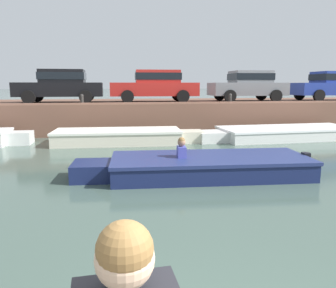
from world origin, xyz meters
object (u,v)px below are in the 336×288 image
Objects in this scene: boat_moored_east_white at (281,133)px; car_left_inner_black at (61,85)px; mooring_bollard_east at (230,98)px; mooring_bollard_mid at (82,99)px; boat_moored_central_cream at (124,136)px; car_centre_red at (155,85)px; car_right_inner_grey at (248,85)px; car_rightmost_blue at (334,85)px; motorboat_passing at (201,166)px.

car_left_inner_black is at bearing 157.47° from boat_moored_east_white.
mooring_bollard_mid is at bearing 180.00° from mooring_bollard_east.
car_centre_red is (1.68, 3.86, 1.96)m from boat_moored_central_cream.
car_right_inner_grey is at bearing 30.62° from boat_moored_central_cream.
car_rightmost_blue reaches higher than mooring_bollard_mid.
boat_moored_east_white is at bearing -91.00° from car_right_inner_grey.
car_rightmost_blue is 6.73m from mooring_bollard_east.
boat_moored_central_cream is 3.01m from mooring_bollard_mid.
car_centre_red is (4.49, -0.00, 0.00)m from car_left_inner_black.
car_rightmost_blue is at bearing 7.72° from mooring_bollard_mid.
boat_moored_east_white is 1.53× the size of car_rightmost_blue.
car_rightmost_blue reaches higher than mooring_bollard_east.
mooring_bollard_east is (3.25, -1.77, -0.61)m from car_centre_red.
car_right_inner_grey is 8.69× the size of mooring_bollard_east.
car_left_inner_black is 4.49m from car_centre_red.
car_centre_red is at bearing -0.04° from car_left_inner_black.
mooring_bollard_mid reaches higher than boat_moored_central_cream.
mooring_bollard_east reaches higher than motorboat_passing.
boat_moored_central_cream is 4.65m from car_centre_red.
mooring_bollard_east is at bearing 22.93° from boat_moored_central_cream.
car_rightmost_blue reaches higher than boat_moored_east_white.
car_left_inner_black is 0.91× the size of car_rightmost_blue.
car_right_inner_grey is at bearing -0.02° from car_left_inner_black.
boat_moored_central_cream is 1.33× the size of car_centre_red.
boat_moored_east_white is 1.57× the size of car_centre_red.
car_centre_red reaches higher than motorboat_passing.
car_left_inner_black reaches higher than boat_moored_central_cream.
motorboat_passing is 10.08m from car_left_inner_black.
car_centre_red is 1.11× the size of car_right_inner_grey.
boat_moored_central_cream is at bearing -161.27° from car_rightmost_blue.
mooring_bollard_mid is 6.64m from mooring_bollard_east.
car_left_inner_black reaches higher than motorboat_passing.
motorboat_passing is at bearing -63.94° from mooring_bollard_mid.
car_rightmost_blue is (14.20, -0.00, 0.00)m from car_left_inner_black.
mooring_bollard_mid is (-3.43, 7.01, 1.37)m from motorboat_passing.
mooring_bollard_east is (-6.46, -1.78, -0.61)m from car_rightmost_blue.
car_right_inner_grey is at bearing 0.01° from car_centre_red.
motorboat_passing reaches higher than boat_moored_central_cream.
car_left_inner_black is 2.18m from mooring_bollard_mid.
car_left_inner_black is 7.96m from mooring_bollard_east.
car_rightmost_blue reaches higher than boat_moored_central_cream.
motorboat_passing is at bearing -70.71° from boat_moored_central_cream.
car_left_inner_black and car_rightmost_blue have the same top height.
boat_moored_central_cream is 1.48× the size of car_right_inner_grey.
boat_moored_central_cream is 5.21m from motorboat_passing.
mooring_bollard_mid is (-1.70, 2.09, 1.35)m from boat_moored_central_cream.
boat_moored_east_white is 8.53m from mooring_bollard_mid.
car_right_inner_grey is at bearing 89.00° from boat_moored_east_white.
mooring_bollard_mid is (-13.10, -1.78, -0.61)m from car_rightmost_blue.
car_rightmost_blue is at bearing 18.73° from boat_moored_central_cream.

